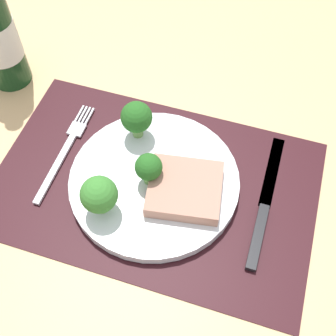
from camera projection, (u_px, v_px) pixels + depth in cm
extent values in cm
cube|color=tan|center=(155.00, 190.00, 66.74)|extent=(140.00, 110.00, 3.00)
cube|color=black|center=(154.00, 184.00, 65.36)|extent=(47.49, 30.52, 0.30)
cylinder|color=silver|center=(154.00, 181.00, 64.57)|extent=(24.97, 24.97, 1.60)
cube|color=tan|center=(185.00, 189.00, 61.67)|extent=(11.57, 10.92, 2.15)
cylinder|color=#6B994C|center=(138.00, 130.00, 67.44)|extent=(1.64, 1.64, 2.11)
sphere|color=#235B1E|center=(136.00, 117.00, 64.86)|extent=(4.77, 4.77, 4.77)
cylinder|color=#6B994C|center=(102.00, 206.00, 60.40)|extent=(1.61, 1.61, 1.81)
sphere|color=#387A2D|center=(99.00, 195.00, 57.83)|extent=(5.11, 5.11, 5.11)
cylinder|color=#6B994C|center=(149.00, 177.00, 62.90)|extent=(1.66, 1.66, 1.91)
sphere|color=#235B1E|center=(149.00, 167.00, 60.71)|extent=(3.90, 3.90, 3.90)
cube|color=silver|center=(56.00, 168.00, 66.50)|extent=(1.00, 13.00, 0.50)
cube|color=silver|center=(77.00, 129.00, 70.57)|extent=(2.40, 2.60, 0.40)
cube|color=silver|center=(79.00, 114.00, 72.33)|extent=(0.30, 3.60, 0.35)
cube|color=silver|center=(83.00, 115.00, 72.23)|extent=(0.30, 3.60, 0.35)
cube|color=silver|center=(86.00, 116.00, 72.13)|extent=(0.30, 3.60, 0.35)
cube|color=silver|center=(89.00, 116.00, 72.03)|extent=(0.30, 3.60, 0.35)
cube|color=black|center=(258.00, 236.00, 60.16)|extent=(1.40, 10.00, 0.80)
cube|color=silver|center=(272.00, 170.00, 66.37)|extent=(1.80, 13.00, 0.30)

